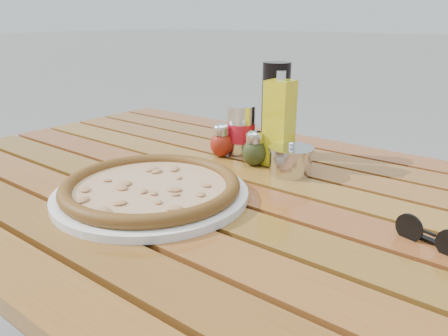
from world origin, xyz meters
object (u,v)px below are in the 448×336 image
Objects in this scene: pepper_shaker at (221,141)px; sunglasses at (430,237)px; olive_oil_cruet at (279,123)px; pizza at (151,186)px; table at (218,219)px; parmesan_tin at (291,160)px; dark_bottle at (275,109)px; oregano_shaker at (254,149)px; plate at (151,194)px; soda_can at (241,131)px.

pepper_shaker is 0.53m from sunglasses.
pizza is at bearing -104.96° from olive_oil_cruet.
parmesan_tin is (0.08, 0.15, 0.11)m from table.
dark_bottle is 1.98× the size of sunglasses.
olive_oil_cruet reaches higher than oregano_shaker.
dark_bottle reaches higher than oregano_shaker.
oregano_shaker is 0.39× the size of olive_oil_cruet.
oregano_shaker is 0.37× the size of dark_bottle.
plate is 3.00× the size of soda_can.
pizza is 0.28m from oregano_shaker.
sunglasses reaches higher than plate.
soda_can is at bearing -140.14° from dark_bottle.
parmesan_tin is (0.14, 0.27, 0.01)m from pizza.
plate is at bearing -104.96° from olive_oil_cruet.
pepper_shaker and oregano_shaker have the same top height.
sunglasses is at bearing -0.18° from table.
dark_bottle is (-0.01, 0.10, 0.07)m from oregano_shaker.
parmesan_tin is at bearing 61.37° from table.
sunglasses is at bearing 15.48° from plate.
soda_can reaches higher than sunglasses.
soda_can reaches higher than oregano_shaker.
plate is 3.18× the size of parmesan_tin.
table is 12.37× the size of parmesan_tin.
parmesan_tin is at bearing -33.84° from olive_oil_cruet.
pizza is 0.33m from olive_oil_cruet.
pepper_shaker is 0.05m from soda_can.
parmesan_tin is 0.35m from sunglasses.
soda_can is at bearing 95.25° from pizza.
olive_oil_cruet reaches higher than parmesan_tin.
pepper_shaker is (-0.06, 0.28, 0.02)m from pizza.
pizza is at bearing -94.91° from dark_bottle.
dark_bottle reaches higher than plate.
sunglasses is (0.37, -0.18, -0.08)m from olive_oil_cruet.
dark_bottle is 0.08m from olive_oil_cruet.
pepper_shaker is at bearing -122.27° from soda_can.
sunglasses is (0.32, -0.15, -0.01)m from parmesan_tin.
parmesan_tin is (0.14, 0.27, 0.02)m from plate.
oregano_shaker is 0.68× the size of soda_can.
sunglasses reaches higher than table.
dark_bottle is 1.05× the size of olive_oil_cruet.
table is at bearing 66.24° from plate.
parmesan_tin is at bearing 170.59° from sunglasses.
soda_can is 0.52m from sunglasses.
plate is 0.31m from parmesan_tin.
sunglasses is (0.45, 0.13, 0.01)m from plate.
sunglasses is (0.51, -0.15, -0.02)m from pepper_shaker.
parmesan_tin is at bearing 0.54° from oregano_shaker.
parmesan_tin is (0.17, -0.05, -0.03)m from soda_can.
table is 0.25m from soda_can.
pepper_shaker is at bearing -167.90° from olive_oil_cruet.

